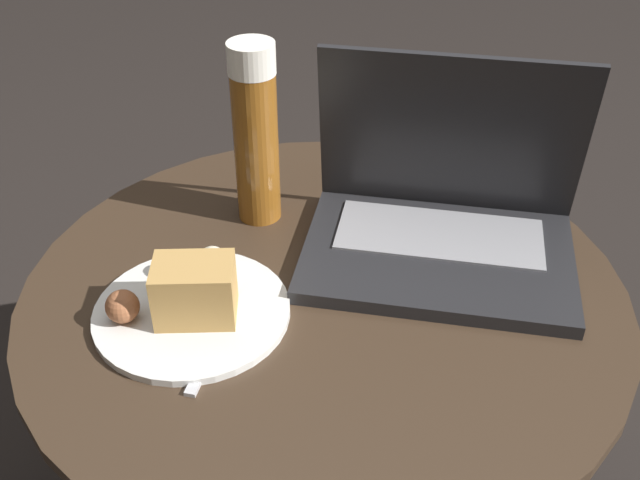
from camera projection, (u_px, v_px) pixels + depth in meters
The scene contains 6 objects.
table at pixel (324, 362), 0.98m from camera, with size 0.73×0.73×0.50m.
napkin at pixel (200, 312), 0.86m from camera, with size 0.19×0.15×0.00m.
laptop at pixel (442, 215), 0.93m from camera, with size 0.36×0.28×0.24m.
beer_glass at pixel (256, 135), 0.95m from camera, with size 0.06×0.06×0.24m.
snack_plate at pixel (190, 299), 0.84m from camera, with size 0.22×0.22×0.08m.
fork at pixel (222, 330), 0.83m from camera, with size 0.05×0.17×0.00m.
Camera 1 is at (0.02, -0.70, 1.07)m, focal length 42.00 mm.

